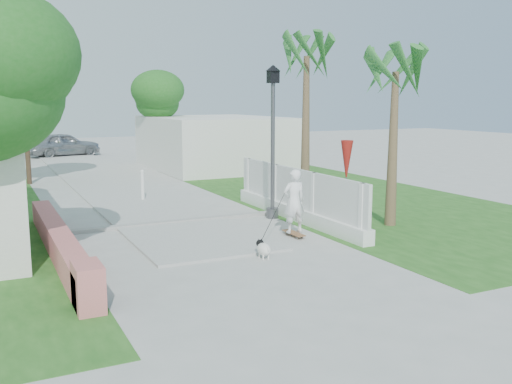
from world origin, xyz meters
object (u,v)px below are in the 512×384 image
bollard (143,184)px  dog (263,248)px  parked_car (63,144)px  street_lamp (273,136)px  skateboarder (277,214)px  patio_umbrella (347,162)px

bollard → dog: 8.27m
parked_car → street_lamp: bearing=174.6°
bollard → skateboarder: (1.38, -7.28, 0.17)m
patio_umbrella → skateboarder: size_ratio=1.20×
patio_umbrella → skateboarder: (-3.22, -1.78, -0.93)m
parked_car → patio_umbrella: bearing=178.8°
bollard → parked_car: size_ratio=0.25×
bollard → patio_umbrella: 7.25m
bollard → patio_umbrella: size_ratio=0.47×
street_lamp → dog: 4.86m
street_lamp → dog: street_lamp is taller
street_lamp → bollard: size_ratio=4.07×
bollard → parked_car: parked_car is taller
parked_car → bollard: bearing=167.9°
bollard → dog: (0.52, -8.24, -0.36)m
patio_umbrella → parked_car: (-4.89, 23.17, -0.95)m
street_lamp → dog: size_ratio=7.46×
bollard → skateboarder: bearing=-79.2°
street_lamp → parked_car: (-2.99, 22.17, -1.69)m
street_lamp → patio_umbrella: bearing=-27.8°
street_lamp → skateboarder: 3.50m
street_lamp → bollard: street_lamp is taller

